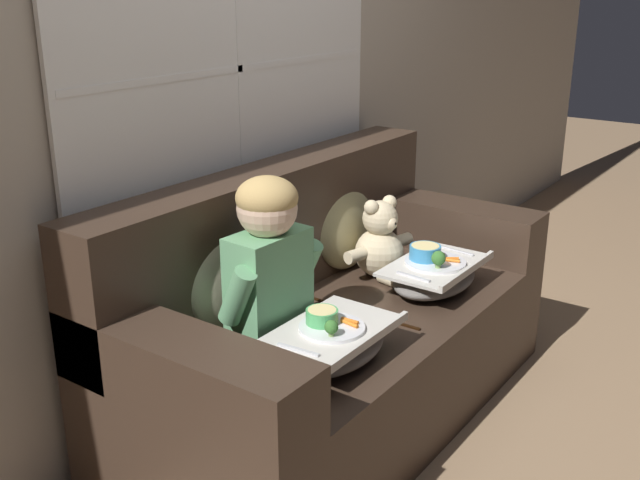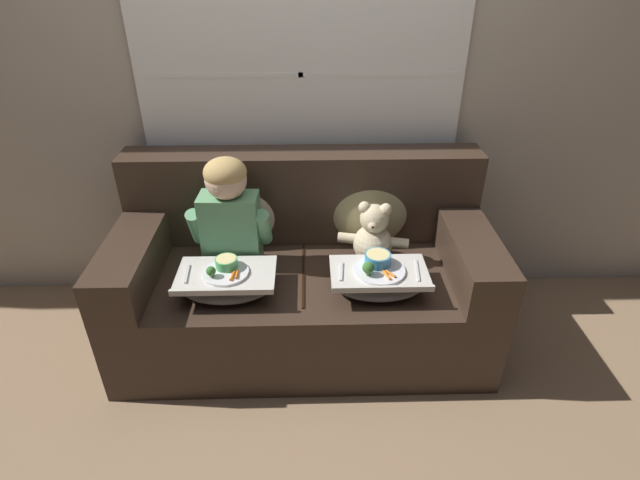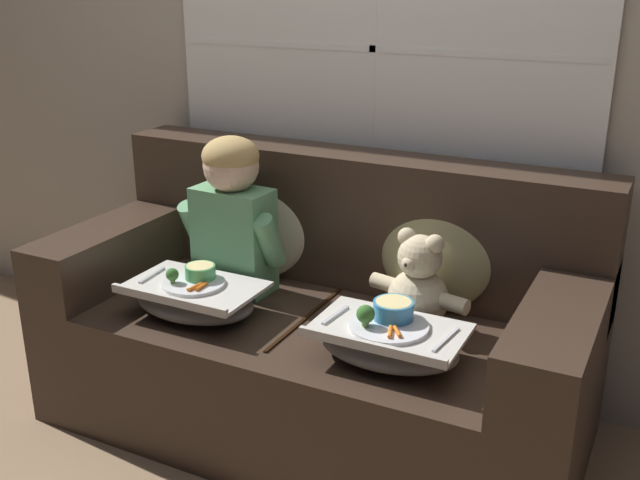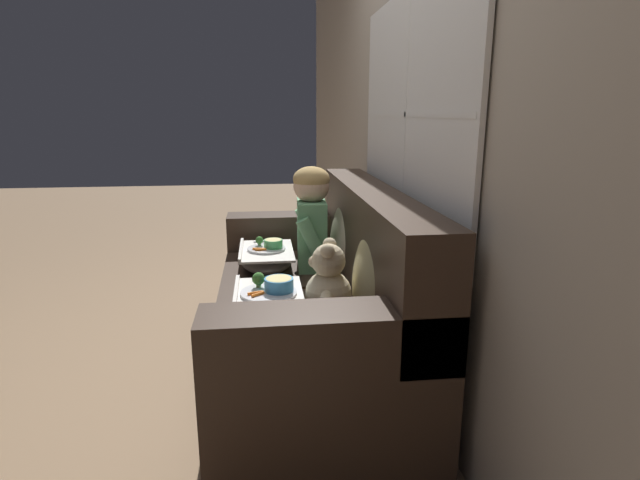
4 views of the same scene
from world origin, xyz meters
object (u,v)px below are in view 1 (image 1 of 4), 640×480
at_px(child_figure, 268,253).
at_px(throw_pillow_behind_teddy, 342,220).
at_px(throw_pillow_behind_child, 228,271).
at_px(lap_tray_child, 332,343).
at_px(lap_tray_teddy, 434,274).
at_px(couch, 328,328).
at_px(teddy_bear, 380,243).

bearing_deg(child_figure, throw_pillow_behind_teddy, 14.57).
bearing_deg(throw_pillow_behind_child, lap_tray_child, -90.05).
bearing_deg(lap_tray_child, throw_pillow_behind_child, 89.95).
bearing_deg(lap_tray_child, lap_tray_teddy, 0.08).
relative_size(couch, lap_tray_teddy, 4.11).
bearing_deg(throw_pillow_behind_teddy, lap_tray_teddy, -90.13).
bearing_deg(throw_pillow_behind_child, teddy_bear, -14.85).
relative_size(throw_pillow_behind_child, throw_pillow_behind_teddy, 1.05).
xyz_separation_m(throw_pillow_behind_child, lap_tray_teddy, (0.70, -0.43, -0.14)).
bearing_deg(teddy_bear, lap_tray_teddy, -89.99).
relative_size(couch, teddy_bear, 5.17).
xyz_separation_m(throw_pillow_behind_child, throw_pillow_behind_teddy, (0.70, 0.00, 0.00)).
bearing_deg(couch, throw_pillow_behind_child, 153.54).
relative_size(couch, throw_pillow_behind_child, 4.11).
height_order(couch, lap_tray_child, couch).
distance_m(throw_pillow_behind_teddy, teddy_bear, 0.20).
bearing_deg(couch, child_figure, -178.74).
relative_size(couch, child_figure, 3.26).
bearing_deg(throw_pillow_behind_teddy, child_figure, -165.43).
distance_m(throw_pillow_behind_teddy, lap_tray_teddy, 0.45).
relative_size(teddy_bear, lap_tray_teddy, 0.79).
bearing_deg(throw_pillow_behind_teddy, couch, -153.54).
distance_m(couch, lap_tray_child, 0.47).
relative_size(teddy_bear, lap_tray_child, 0.79).
height_order(teddy_bear, lap_tray_teddy, teddy_bear).
bearing_deg(teddy_bear, child_figure, 179.72).
distance_m(throw_pillow_behind_child, lap_tray_child, 0.46).
distance_m(lap_tray_child, lap_tray_teddy, 0.70).
bearing_deg(couch, throw_pillow_behind_teddy, 26.46).
height_order(throw_pillow_behind_child, throw_pillow_behind_teddy, throw_pillow_behind_child).
distance_m(throw_pillow_behind_teddy, child_figure, 0.73).
height_order(couch, teddy_bear, couch).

